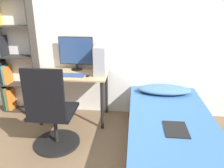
{
  "coord_description": "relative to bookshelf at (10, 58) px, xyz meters",
  "views": [
    {
      "loc": [
        0.53,
        -1.75,
        1.71
      ],
      "look_at": [
        0.26,
        0.84,
        0.75
      ],
      "focal_mm": 35.0,
      "sensor_mm": 36.0,
      "label": 1
    }
  ],
  "objects": [
    {
      "name": "bed",
      "position": [
        2.39,
        -0.86,
        -0.68
      ],
      "size": [
        1.0,
        1.95,
        0.47
      ],
      "color": "#4C3D2D",
      "rests_on": "ground_plane"
    },
    {
      "name": "bookshelf",
      "position": [
        0.0,
        0.0,
        0.0
      ],
      "size": [
        0.61,
        0.23,
        1.86
      ],
      "color": "#2D2823",
      "rests_on": "ground_plane"
    },
    {
      "name": "pillow",
      "position": [
        2.39,
        -0.15,
        -0.38
      ],
      "size": [
        0.76,
        0.36,
        0.11
      ],
      "color": "teal",
      "rests_on": "bed"
    },
    {
      "name": "monitor",
      "position": [
        1.06,
        0.01,
        0.11
      ],
      "size": [
        0.52,
        0.17,
        0.51
      ],
      "color": "black",
      "rests_on": "desk"
    },
    {
      "name": "magazine",
      "position": [
        2.4,
        -1.14,
        -0.43
      ],
      "size": [
        0.24,
        0.32,
        0.01
      ],
      "color": "black",
      "rests_on": "bed"
    },
    {
      "name": "desk",
      "position": [
        1.05,
        -0.18,
        -0.29
      ],
      "size": [
        1.03,
        0.6,
        0.75
      ],
      "color": "tan",
      "rests_on": "ground_plane"
    },
    {
      "name": "wall_back",
      "position": [
        1.41,
        0.14,
        0.34
      ],
      "size": [
        8.0,
        0.05,
        2.5
      ],
      "color": "silver",
      "rests_on": "ground_plane"
    },
    {
      "name": "mouse",
      "position": [
        1.29,
        -0.3,
        -0.16
      ],
      "size": [
        0.06,
        0.09,
        0.02
      ],
      "color": "black",
      "rests_on": "desk"
    },
    {
      "name": "phone",
      "position": [
        0.62,
        -0.15,
        -0.16
      ],
      "size": [
        0.07,
        0.14,
        0.01
      ],
      "color": "black",
      "rests_on": "desk"
    },
    {
      "name": "pc_tower",
      "position": [
        1.46,
        -0.12,
        0.04
      ],
      "size": [
        0.16,
        0.43,
        0.41
      ],
      "color": "#99999E",
      "rests_on": "desk"
    },
    {
      "name": "office_chair",
      "position": [
        0.98,
        -0.94,
        -0.51
      ],
      "size": [
        0.59,
        0.59,
        1.08
      ],
      "color": "black",
      "rests_on": "ground_plane"
    },
    {
      "name": "keyboard",
      "position": [
        1.04,
        -0.3,
        -0.16
      ],
      "size": [
        0.41,
        0.14,
        0.02
      ],
      "color": "#33477A",
      "rests_on": "desk"
    }
  ]
}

